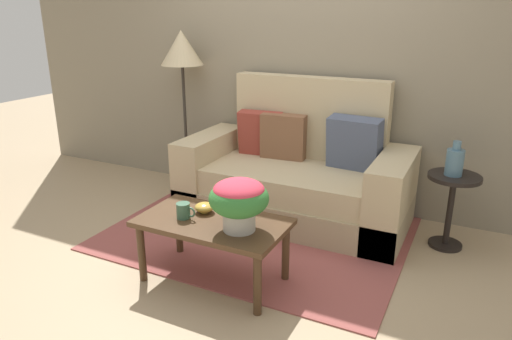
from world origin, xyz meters
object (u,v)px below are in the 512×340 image
Objects in this scene: side_table at (452,198)px; potted_plant at (239,199)px; coffee_mug at (184,211)px; table_vase at (455,161)px; snack_bowl at (204,207)px; couch at (296,178)px; floor_lamp at (182,59)px; coffee_table at (213,228)px.

side_table is 1.70m from potted_plant.
potted_plant reaches higher than coffee_mug.
coffee_mug is (-0.41, -0.01, -0.16)m from potted_plant.
potted_plant is 1.43× the size of table_vase.
table_vase reaches higher than snack_bowl.
couch reaches higher than table_vase.
potted_plant is at bearing 1.20° from coffee_mug.
coffee_mug is at bearing -56.19° from floor_lamp.
coffee_table is 1.82m from table_vase.
coffee_mug reaches higher than coffee_table.
side_table is 0.37× the size of floor_lamp.
potted_plant is 2.70× the size of coffee_mug.
floor_lamp is (-2.52, 0.21, 0.89)m from side_table.
floor_lamp reaches higher than snack_bowl.
potted_plant is (0.22, -0.05, 0.27)m from coffee_table.
coffee_mug is at bearing -163.45° from coffee_table.
couch is 7.42× the size of table_vase.
table_vase is (-0.01, -0.01, 0.28)m from side_table.
coffee_mug is 1.04× the size of snack_bowl.
coffee_mug is at bearing -102.57° from couch.
floor_lamp is at bearing 175.02° from table_vase.
couch is at bearing 77.43° from coffee_mug.
potted_plant reaches higher than side_table.
floor_lamp is 2.58m from table_vase.
side_table is at bearing -4.79° from floor_lamp.
coffee_table is 3.75× the size of table_vase.
side_table reaches higher than coffee_table.
table_vase is (1.24, -0.02, 0.33)m from couch.
potted_plant is (0.12, -1.27, 0.30)m from couch.
table_vase is at bearing 37.57° from snack_bowl.
coffee_table is 7.10× the size of coffee_mug.
table_vase reaches higher than coffee_mug.
potted_plant reaches higher than snack_bowl.
table_vase is at bearing -4.98° from floor_lamp.
side_table is 1.99m from coffee_mug.
table_vase reaches higher than side_table.
snack_bowl is at bearing -51.60° from floor_lamp.
coffee_table is at bearing -138.15° from table_vase.
potted_plant is at bearing -21.11° from snack_bowl.
potted_plant is at bearing -131.89° from table_vase.
potted_plant is at bearing -84.53° from couch.
snack_bowl is 1.84m from table_vase.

